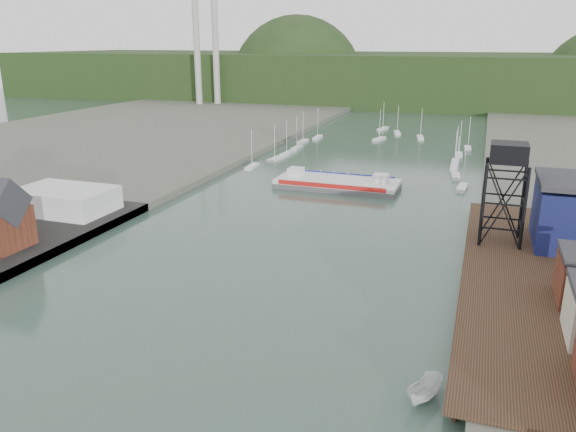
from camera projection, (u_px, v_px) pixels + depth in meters
The scene contains 9 objects.
ground at pixel (87, 428), 50.24m from camera, with size 600.00×600.00×0.00m, color #2A423B.
east_pier at pixel (514, 274), 78.56m from camera, with size 14.00×70.00×2.45m.
white_shed at pixel (65, 200), 107.96m from camera, with size 18.00×12.00×4.50m, color silver.
lift_tower at pixel (508, 159), 86.78m from camera, with size 6.50×6.50×16.00m.
marina_sailboats at pixel (377, 151), 174.83m from camera, with size 57.71×92.65×0.90m.
smokestacks at pixel (206, 47), 284.02m from camera, with size 11.20×8.20×60.00m.
distant_hills at pixel (424, 82), 319.82m from camera, with size 500.00×120.00×80.00m.
chain_ferry at pixel (337, 183), 131.63m from camera, with size 28.56×11.87×4.10m.
motorboat at pixel (425, 391), 53.71m from camera, with size 2.11×5.60×2.16m, color silver.
Camera 1 is at (30.94, -33.92, 33.22)m, focal length 35.00 mm.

